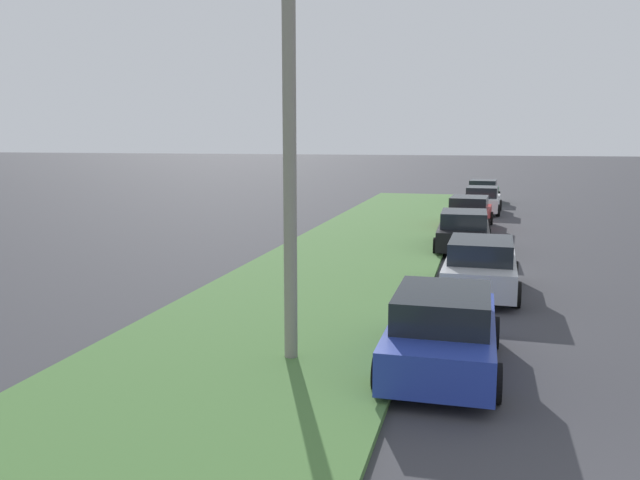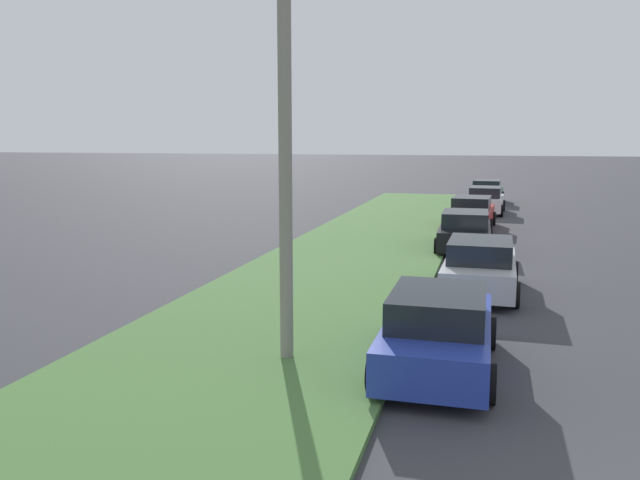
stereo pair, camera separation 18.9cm
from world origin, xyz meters
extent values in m
cube|color=#477238|center=(10.00, 7.92, 0.06)|extent=(60.00, 6.00, 0.12)
cube|color=#23389E|center=(4.82, 4.24, 0.57)|extent=(4.31, 1.82, 0.70)
cube|color=black|center=(4.62, 4.24, 1.19)|extent=(2.21, 1.61, 0.55)
cylinder|color=black|center=(6.18, 5.14, 0.32)|extent=(0.64, 0.22, 0.64)
cylinder|color=black|center=(6.17, 3.34, 0.32)|extent=(0.64, 0.22, 0.64)
cylinder|color=black|center=(3.48, 5.15, 0.32)|extent=(0.64, 0.22, 0.64)
cylinder|color=black|center=(3.47, 3.35, 0.32)|extent=(0.64, 0.22, 0.64)
cube|color=#B2B5BA|center=(10.88, 3.63, 0.57)|extent=(4.33, 1.88, 0.70)
cube|color=black|center=(10.68, 3.64, 1.19)|extent=(2.23, 1.64, 0.55)
cylinder|color=black|center=(12.24, 4.51, 0.32)|extent=(0.64, 0.23, 0.64)
cylinder|color=black|center=(12.21, 2.71, 0.32)|extent=(0.64, 0.23, 0.64)
cylinder|color=black|center=(9.54, 4.56, 0.32)|extent=(0.64, 0.23, 0.64)
cylinder|color=black|center=(9.51, 2.76, 0.32)|extent=(0.64, 0.23, 0.64)
cube|color=black|center=(17.46, 4.29, 0.57)|extent=(4.33, 1.87, 0.70)
cube|color=black|center=(17.26, 4.28, 1.19)|extent=(2.23, 1.63, 0.55)
cylinder|color=black|center=(18.80, 5.21, 0.32)|extent=(0.64, 0.23, 0.64)
cylinder|color=black|center=(18.83, 3.41, 0.32)|extent=(0.64, 0.23, 0.64)
cylinder|color=black|center=(16.10, 5.16, 0.32)|extent=(0.64, 0.23, 0.64)
cylinder|color=black|center=(16.13, 3.36, 0.32)|extent=(0.64, 0.23, 0.64)
cube|color=red|center=(23.51, 4.23, 0.57)|extent=(4.39, 2.04, 0.70)
cube|color=black|center=(23.31, 4.24, 1.19)|extent=(2.29, 1.72, 0.55)
cylinder|color=black|center=(24.90, 5.06, 0.32)|extent=(0.65, 0.26, 0.64)
cylinder|color=black|center=(24.80, 3.26, 0.32)|extent=(0.65, 0.26, 0.64)
cylinder|color=black|center=(22.21, 5.21, 0.32)|extent=(0.65, 0.26, 0.64)
cylinder|color=black|center=(22.11, 3.41, 0.32)|extent=(0.65, 0.26, 0.64)
cube|color=silver|center=(29.75, 3.68, 0.57)|extent=(4.39, 2.02, 0.70)
cube|color=black|center=(29.55, 3.69, 1.19)|extent=(2.28, 1.71, 0.55)
cylinder|color=black|center=(31.14, 4.51, 0.32)|extent=(0.65, 0.25, 0.64)
cylinder|color=black|center=(31.05, 2.71, 0.32)|extent=(0.65, 0.25, 0.64)
cylinder|color=black|center=(28.45, 4.65, 0.32)|extent=(0.65, 0.25, 0.64)
cylinder|color=black|center=(28.35, 2.85, 0.32)|extent=(0.65, 0.25, 0.64)
cube|color=#1E6B38|center=(35.68, 3.66, 0.57)|extent=(4.39, 2.04, 0.70)
cube|color=black|center=(35.48, 3.67, 1.19)|extent=(2.29, 1.72, 0.55)
cylinder|color=black|center=(37.08, 4.48, 0.32)|extent=(0.65, 0.26, 0.64)
cylinder|color=black|center=(36.98, 2.68, 0.32)|extent=(0.65, 0.26, 0.64)
cylinder|color=black|center=(34.38, 4.63, 0.32)|extent=(0.65, 0.26, 0.64)
cylinder|color=black|center=(34.28, 2.83, 0.32)|extent=(0.65, 0.26, 0.64)
cylinder|color=gray|center=(4.41, 6.95, 3.75)|extent=(0.24, 0.24, 7.50)
camera|label=1|loc=(-6.39, 3.63, 4.10)|focal=35.85mm
camera|label=2|loc=(-6.34, 3.45, 4.10)|focal=35.85mm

